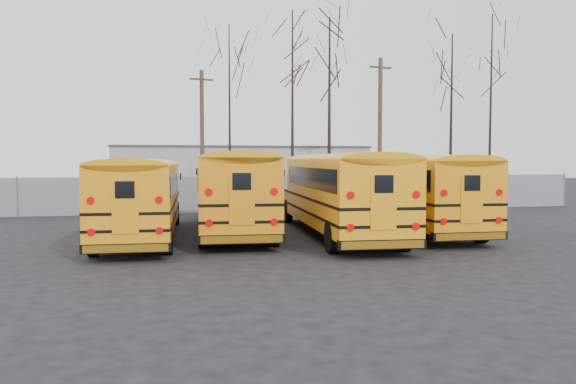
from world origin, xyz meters
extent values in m
plane|color=black|center=(0.00, 0.00, 0.00)|extent=(120.00, 120.00, 0.00)
cube|color=gray|center=(0.00, 12.00, 1.00)|extent=(40.00, 0.04, 2.00)
cube|color=#B5B5B0|center=(2.00, 32.00, 2.00)|extent=(22.00, 8.00, 4.00)
cylinder|color=black|center=(-6.69, -1.29, 0.48)|extent=(0.31, 0.98, 0.97)
cylinder|color=black|center=(-4.51, -1.39, 0.48)|extent=(0.31, 0.98, 0.97)
cylinder|color=black|center=(-6.33, 6.82, 0.48)|extent=(0.31, 0.98, 0.97)
cylinder|color=black|center=(-4.15, 6.72, 0.48)|extent=(0.31, 0.98, 0.97)
cube|color=orange|center=(-5.46, 1.80, 1.62)|extent=(2.81, 9.09, 2.27)
cube|color=orange|center=(-5.22, 7.11, 0.97)|extent=(2.25, 1.74, 0.97)
cube|color=black|center=(-5.47, 1.60, 2.13)|extent=(2.81, 8.13, 0.68)
cube|color=black|center=(-5.42, 2.62, 0.92)|extent=(2.92, 10.75, 0.09)
cube|color=black|center=(-5.42, 2.62, 1.40)|extent=(2.92, 10.75, 0.09)
cube|color=black|center=(-5.65, -2.60, 0.44)|extent=(2.48, 0.32, 0.27)
cube|color=black|center=(-5.19, 7.88, 0.44)|extent=(2.33, 0.30, 0.25)
cube|color=orange|center=(-5.66, -2.71, 1.60)|extent=(0.73, 0.07, 1.50)
cylinder|color=#B20505|center=(-6.58, -2.67, 0.92)|extent=(0.21, 0.05, 0.21)
cylinder|color=#B20505|center=(-4.74, -2.76, 0.92)|extent=(0.21, 0.05, 0.21)
cylinder|color=#B20505|center=(-6.58, -2.67, 1.79)|extent=(0.21, 0.05, 0.21)
cylinder|color=#B20505|center=(-4.74, -2.76, 1.79)|extent=(0.21, 0.05, 0.21)
cylinder|color=black|center=(-3.38, -0.31, 0.52)|extent=(0.35, 1.06, 1.05)
cylinder|color=black|center=(-1.02, -0.45, 0.52)|extent=(0.35, 1.06, 1.05)
cylinder|color=black|center=(-2.86, 8.47, 0.52)|extent=(0.35, 1.06, 1.05)
cylinder|color=black|center=(-0.50, 8.33, 0.52)|extent=(0.35, 1.06, 1.05)
cube|color=orange|center=(-2.00, 3.01, 1.75)|extent=(3.19, 9.88, 2.46)
cube|color=orange|center=(-1.66, 8.76, 1.05)|extent=(2.46, 1.92, 1.05)
cube|color=black|center=(-2.01, 2.80, 2.30)|extent=(3.17, 8.83, 0.73)
cube|color=black|center=(-1.95, 3.90, 1.00)|extent=(3.33, 11.68, 0.09)
cube|color=black|center=(-1.95, 3.90, 1.52)|extent=(3.33, 11.68, 0.09)
cube|color=black|center=(-2.28, -1.74, 0.47)|extent=(2.69, 0.39, 0.29)
cube|color=black|center=(-1.61, 9.60, 0.47)|extent=(2.52, 0.36, 0.27)
cube|color=orange|center=(-2.29, -1.86, 1.73)|extent=(0.79, 0.09, 1.62)
cylinder|color=#B20505|center=(-3.28, -1.81, 1.00)|extent=(0.23, 0.06, 0.23)
cylinder|color=#B20505|center=(-1.30, -1.93, 1.00)|extent=(0.23, 0.06, 0.23)
cylinder|color=#B20505|center=(-3.28, -1.81, 1.94)|extent=(0.23, 0.06, 0.23)
cylinder|color=#B20505|center=(-1.30, -1.93, 1.94)|extent=(0.23, 0.06, 0.23)
cylinder|color=black|center=(0.47, -2.23, 0.52)|extent=(0.35, 1.05, 1.03)
cylinder|color=black|center=(2.80, -2.36, 0.52)|extent=(0.35, 1.05, 1.03)
cylinder|color=black|center=(0.95, 6.42, 0.52)|extent=(0.35, 1.05, 1.03)
cylinder|color=black|center=(3.28, 6.29, 0.52)|extent=(0.35, 1.05, 1.03)
cube|color=#FFA112|center=(1.82, 1.05, 1.73)|extent=(3.10, 9.72, 2.42)
cube|color=#FFA112|center=(2.13, 6.72, 1.03)|extent=(2.41, 1.88, 1.03)
cube|color=black|center=(1.81, 0.85, 2.27)|extent=(3.09, 8.69, 0.72)
cube|color=black|center=(1.87, 1.93, 0.98)|extent=(3.23, 11.49, 0.09)
cube|color=black|center=(1.87, 1.93, 1.50)|extent=(3.23, 11.49, 0.09)
cube|color=black|center=(1.56, -3.63, 0.46)|extent=(2.65, 0.37, 0.29)
cube|color=black|center=(2.18, 7.54, 0.46)|extent=(2.48, 0.34, 0.27)
cube|color=#FFA112|center=(1.55, -3.75, 1.70)|extent=(0.77, 0.08, 1.60)
cylinder|color=#B20505|center=(0.57, -3.70, 0.98)|extent=(0.23, 0.05, 0.23)
cylinder|color=#B20505|center=(2.53, -3.81, 0.98)|extent=(0.23, 0.05, 0.23)
cylinder|color=#B20505|center=(0.57, -3.70, 1.91)|extent=(0.23, 0.05, 0.23)
cylinder|color=#B20505|center=(2.53, -3.81, 1.91)|extent=(0.23, 0.05, 0.23)
cylinder|color=black|center=(3.89, -1.17, 0.50)|extent=(0.31, 1.02, 1.01)
cylinder|color=black|center=(6.17, -1.23, 0.50)|extent=(0.31, 1.02, 1.01)
cylinder|color=black|center=(4.11, 7.31, 0.50)|extent=(0.31, 1.02, 1.01)
cylinder|color=black|center=(6.39, 7.25, 0.50)|extent=(0.31, 1.02, 1.01)
cube|color=orange|center=(5.12, 2.08, 1.69)|extent=(2.76, 9.45, 2.37)
cube|color=orange|center=(5.25, 7.63, 1.01)|extent=(2.31, 1.77, 1.01)
cube|color=black|center=(5.11, 1.88, 2.22)|extent=(2.77, 8.44, 0.71)
cube|color=black|center=(5.14, 2.94, 0.96)|extent=(2.83, 11.18, 0.09)
cube|color=black|center=(5.14, 2.94, 1.46)|extent=(2.83, 11.18, 0.09)
cube|color=black|center=(5.00, -2.51, 0.45)|extent=(2.59, 0.29, 0.28)
cube|color=black|center=(5.28, 8.44, 0.45)|extent=(2.43, 0.26, 0.26)
cube|color=orange|center=(5.00, -2.62, 1.67)|extent=(0.76, 0.06, 1.56)
cylinder|color=#B20505|center=(4.04, -2.61, 0.96)|extent=(0.22, 0.05, 0.22)
cylinder|color=#B20505|center=(5.96, -2.65, 0.96)|extent=(0.22, 0.05, 0.22)
cylinder|color=#B20505|center=(4.04, -2.61, 1.87)|extent=(0.22, 0.05, 0.22)
cylinder|color=#B20505|center=(5.96, -2.65, 1.87)|extent=(0.22, 0.05, 0.22)
cylinder|color=#463728|center=(-2.30, 17.28, 4.28)|extent=(0.27, 0.27, 8.56)
cube|color=#463728|center=(-2.30, 17.28, 7.99)|extent=(1.51, 0.44, 0.11)
cylinder|color=#4D3D2C|center=(10.82, 20.16, 5.17)|extent=(0.32, 0.32, 10.34)
cube|color=#4D3D2C|center=(10.82, 20.16, 9.65)|extent=(1.82, 0.56, 0.14)
cone|color=black|center=(-0.87, 14.29, 5.42)|extent=(0.26, 0.26, 10.83)
cone|color=black|center=(3.07, 14.98, 6.00)|extent=(0.26, 0.26, 12.01)
cone|color=black|center=(5.05, 13.69, 5.69)|extent=(0.26, 0.26, 11.38)
cone|color=black|center=(13.62, 14.78, 5.52)|extent=(0.26, 0.26, 11.05)
cone|color=black|center=(17.41, 16.31, 6.46)|extent=(0.26, 0.26, 12.91)
camera|label=1|loc=(-4.51, -18.83, 2.91)|focal=35.00mm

